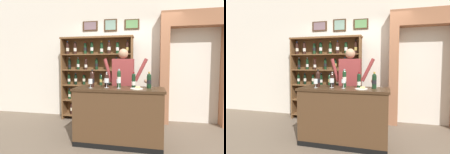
# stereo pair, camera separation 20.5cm
# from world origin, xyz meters

# --- Properties ---
(ground_plane) EXTENTS (14.00, 14.00, 0.02)m
(ground_plane) POSITION_xyz_m (0.00, 0.00, -0.01)
(ground_plane) COLOR #6B5B4C
(back_wall) EXTENTS (12.00, 0.19, 3.57)m
(back_wall) POSITION_xyz_m (-0.00, 1.56, 1.79)
(back_wall) COLOR silver
(back_wall) RESTS_ON ground
(wine_shelf) EXTENTS (1.77, 0.30, 2.02)m
(wine_shelf) POSITION_xyz_m (-0.69, 1.24, 1.09)
(wine_shelf) COLOR brown
(wine_shelf) RESTS_ON ground
(archway_doorway) EXTENTS (1.52, 0.45, 2.55)m
(archway_doorway) POSITION_xyz_m (1.57, 1.43, 1.44)
(archway_doorway) COLOR #9E6647
(archway_doorway) RESTS_ON ground
(tasting_counter) EXTENTS (1.52, 0.60, 0.97)m
(tasting_counter) POSITION_xyz_m (0.07, -0.00, 0.48)
(tasting_counter) COLOR #4C331E
(tasting_counter) RESTS_ON ground
(shopkeeper) EXTENTS (0.92, 0.22, 1.68)m
(shopkeeper) POSITION_xyz_m (0.06, 0.60, 1.05)
(shopkeeper) COLOR #2D3347
(shopkeeper) RESTS_ON ground
(tasting_bottle_bianco) EXTENTS (0.07, 0.07, 0.31)m
(tasting_bottle_bianco) POSITION_xyz_m (-0.43, 0.06, 1.11)
(tasting_bottle_bianco) COLOR black
(tasting_bottle_bianco) RESTS_ON tasting_counter
(tasting_bottle_super_tuscan) EXTENTS (0.07, 0.07, 0.27)m
(tasting_bottle_super_tuscan) POSITION_xyz_m (-0.17, 0.10, 1.09)
(tasting_bottle_super_tuscan) COLOR black
(tasting_bottle_super_tuscan) RESTS_ON tasting_counter
(tasting_bottle_grappa) EXTENTS (0.07, 0.07, 0.32)m
(tasting_bottle_grappa) POSITION_xyz_m (0.05, 0.11, 1.13)
(tasting_bottle_grappa) COLOR #19381E
(tasting_bottle_grappa) RESTS_ON tasting_counter
(tasting_bottle_brunello) EXTENTS (0.07, 0.07, 0.27)m
(tasting_bottle_brunello) POSITION_xyz_m (0.31, 0.11, 1.10)
(tasting_bottle_brunello) COLOR black
(tasting_bottle_brunello) RESTS_ON tasting_counter
(tasting_bottle_riserva) EXTENTS (0.08, 0.08, 0.28)m
(tasting_bottle_riserva) POSITION_xyz_m (0.57, 0.07, 1.10)
(tasting_bottle_riserva) COLOR black
(tasting_bottle_riserva) RESTS_ON tasting_counter
(wine_glass_right) EXTENTS (0.07, 0.07, 0.15)m
(wine_glass_right) POSITION_xyz_m (0.07, -0.05, 1.08)
(wine_glass_right) COLOR silver
(wine_glass_right) RESTS_ON tasting_counter
(wine_glass_center) EXTENTS (0.07, 0.07, 0.16)m
(wine_glass_center) POSITION_xyz_m (-0.41, -0.10, 1.07)
(wine_glass_center) COLOR silver
(wine_glass_center) RESTS_ON tasting_counter
(wine_glass_left) EXTENTS (0.08, 0.08, 0.16)m
(wine_glass_left) POSITION_xyz_m (-0.14, -0.01, 1.09)
(wine_glass_left) COLOR silver
(wine_glass_left) RESTS_ON tasting_counter
(cheese_plate) EXTENTS (0.21, 0.21, 0.04)m
(cheese_plate) POSITION_xyz_m (0.38, -0.08, 0.98)
(cheese_plate) COLOR white
(cheese_plate) RESTS_ON tasting_counter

